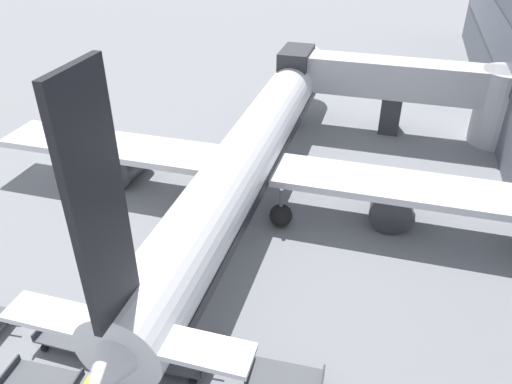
{
  "coord_description": "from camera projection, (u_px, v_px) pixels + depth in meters",
  "views": [
    {
      "loc": [
        21.33,
        -27.92,
        17.89
      ],
      "look_at": [
        14.64,
        -3.78,
        2.27
      ],
      "focal_mm": 35.0,
      "sensor_mm": 36.0,
      "label": 1
    }
  ],
  "objects": [
    {
      "name": "ground_plane",
      "position": [
        80.0,
        164.0,
        37.13
      ],
      "size": [
        500.0,
        500.0,
        0.0
      ],
      "primitive_type": "plane",
      "color": "gray"
    },
    {
      "name": "jet_bridge",
      "position": [
        419.0,
        89.0,
        39.86
      ],
      "size": [
        19.61,
        4.19,
        6.2
      ],
      "color": "silver",
      "rests_on": "ground_plane"
    },
    {
      "name": "airplane",
      "position": [
        252.0,
        152.0,
        31.93
      ],
      "size": [
        34.74,
        39.38,
        13.88
      ],
      "color": "white",
      "rests_on": "ground_plane"
    },
    {
      "name": "baggage_dolly_row_near_col_c",
      "position": [
        41.0,
        383.0,
        20.36
      ],
      "size": [
        3.81,
        1.79,
        0.92
      ],
      "color": "#515459",
      "rests_on": "ground_plane"
    },
    {
      "name": "baggage_dolly_row_mid_a_col_c",
      "position": [
        73.0,
        337.0,
        22.43
      ],
      "size": [
        3.79,
        1.75,
        0.92
      ],
      "color": "#515459",
      "rests_on": "ground_plane"
    },
    {
      "name": "baggage_dolly_row_mid_a_col_d",
      "position": [
        174.0,
        359.0,
        21.4
      ],
      "size": [
        3.82,
        1.82,
        0.92
      ],
      "color": "#515459",
      "rests_on": "ground_plane"
    },
    {
      "name": "baggage_dolly_row_mid_a_col_e",
      "position": [
        285.0,
        380.0,
        20.5
      ],
      "size": [
        3.8,
        1.78,
        0.92
      ],
      "color": "#515459",
      "rests_on": "ground_plane"
    },
    {
      "name": "stand_guidance_stripe",
      "position": [
        167.0,
        264.0,
        27.44
      ],
      "size": [
        0.58,
        29.61,
        0.01
      ],
      "color": "yellow",
      "rests_on": "ground_plane"
    }
  ]
}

